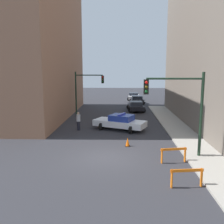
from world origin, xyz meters
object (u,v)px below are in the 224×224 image
(parked_car_far, at_px, (134,96))
(traffic_light_far, at_px, (85,87))
(pedestrian_crossing, at_px, (78,121))
(traffic_cone, at_px, (128,142))
(police_car, at_px, (120,122))
(parked_car_mid, at_px, (137,100))
(traffic_light_near, at_px, (183,102))
(parked_car_near, at_px, (136,106))
(barrier_front, at_px, (187,175))
(barrier_mid, at_px, (174,153))

(parked_car_far, bearing_deg, traffic_light_far, -108.64)
(pedestrian_crossing, bearing_deg, traffic_cone, -153.36)
(police_car, height_order, parked_car_far, police_car)
(parked_car_mid, distance_m, pedestrian_crossing, 18.98)
(parked_car_mid, relative_size, parked_car_far, 0.98)
(traffic_light_near, xyz_separation_m, parked_car_far, (-1.47, 29.77, -2.86))
(parked_car_near, distance_m, pedestrian_crossing, 12.26)
(police_car, xyz_separation_m, barrier_front, (3.17, -11.21, -0.11))
(traffic_light_near, bearing_deg, pedestrian_crossing, 138.19)
(parked_car_mid, height_order, traffic_cone, parked_car_mid)
(police_car, xyz_separation_m, traffic_cone, (0.56, -4.99, -0.41))
(traffic_light_far, bearing_deg, barrier_front, -68.06)
(parked_car_far, xyz_separation_m, traffic_cone, (-1.79, -27.67, -0.36))
(traffic_light_near, distance_m, barrier_mid, 3.14)
(pedestrian_crossing, xyz_separation_m, barrier_mid, (6.98, -7.78, -0.24))
(traffic_cone, bearing_deg, parked_car_near, 84.61)
(parked_car_near, bearing_deg, pedestrian_crossing, -121.66)
(traffic_light_far, bearing_deg, traffic_light_near, -60.52)
(traffic_light_near, xyz_separation_m, pedestrian_crossing, (-7.61, 6.80, -2.67))
(traffic_light_far, distance_m, parked_car_near, 7.60)
(barrier_mid, bearing_deg, traffic_light_far, 116.01)
(traffic_light_far, distance_m, barrier_front, 19.95)
(barrier_front, bearing_deg, parked_car_far, 91.39)
(police_car, bearing_deg, barrier_front, -140.19)
(barrier_front, distance_m, barrier_mid, 3.14)
(parked_car_mid, relative_size, pedestrian_crossing, 2.61)
(parked_car_mid, distance_m, parked_car_far, 5.11)
(parked_car_near, bearing_deg, traffic_light_far, -154.84)
(traffic_light_near, relative_size, parked_car_near, 1.18)
(traffic_light_near, height_order, parked_car_near, traffic_light_near)
(pedestrian_crossing, xyz_separation_m, traffic_cone, (4.35, -4.70, -0.54))
(traffic_light_far, distance_m, pedestrian_crossing, 7.84)
(barrier_front, bearing_deg, pedestrian_crossing, 122.49)
(traffic_light_far, height_order, traffic_cone, traffic_light_far)
(parked_car_mid, bearing_deg, parked_car_far, 91.53)
(parked_car_near, xyz_separation_m, barrier_front, (1.15, -21.71, -0.06))
(traffic_light_far, distance_m, parked_car_mid, 12.78)
(parked_car_near, bearing_deg, barrier_front, -90.34)
(traffic_light_far, relative_size, parked_car_near, 1.18)
(parked_car_mid, distance_m, traffic_cone, 22.66)
(police_car, height_order, parked_car_near, police_car)
(police_car, height_order, barrier_mid, police_car)
(police_car, bearing_deg, traffic_cone, -149.54)
(traffic_light_near, distance_m, traffic_light_far, 16.32)
(parked_car_mid, bearing_deg, barrier_front, -90.21)
(traffic_cone, bearing_deg, traffic_light_near, -32.89)
(traffic_light_near, relative_size, traffic_light_far, 1.00)
(parked_car_far, bearing_deg, barrier_mid, -84.21)
(parked_car_far, relative_size, traffic_cone, 6.74)
(police_car, xyz_separation_m, pedestrian_crossing, (-3.78, -0.29, 0.14))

